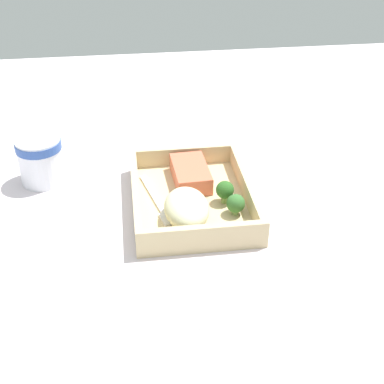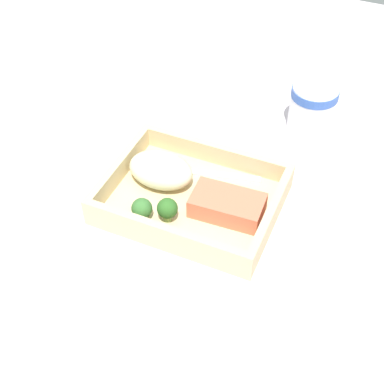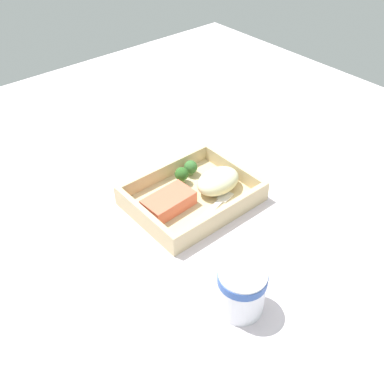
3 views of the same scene
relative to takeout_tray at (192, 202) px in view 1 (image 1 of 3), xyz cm
name	(u,v)px [view 1 (image 1 of 3)]	position (x,y,z in cm)	size (l,w,h in cm)	color
ground_plane	(192,210)	(0.00, 0.00, -1.60)	(160.00, 160.00, 2.00)	silver
takeout_tray	(192,202)	(0.00, 0.00, 0.00)	(25.81, 20.02, 1.20)	#CDB688
tray_rim	(192,191)	(0.00, 0.00, 2.30)	(25.81, 20.02, 3.41)	#CDB688
salmon_fillet	(191,174)	(-5.83, 0.52, 2.15)	(10.51, 5.97, 3.11)	#E66A4C
mashed_potatoes	(187,208)	(5.93, -1.65, 3.02)	(10.27, 7.12, 4.83)	beige
broccoli_floret_1	(236,204)	(5.06, 6.44, 2.56)	(3.06, 3.06, 3.57)	#759A59
broccoli_floret_2	(225,190)	(1.52, 5.32, 2.94)	(3.04, 3.04, 3.98)	#77974F
fork	(158,202)	(0.44, -5.78, 0.82)	(15.74, 5.37, 0.44)	silver
paper_cup	(40,158)	(-11.42, -25.86, 4.18)	(8.05, 8.05, 8.56)	white
receipt_slip	(173,299)	(22.10, -5.48, -0.48)	(9.63, 13.08, 0.24)	white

